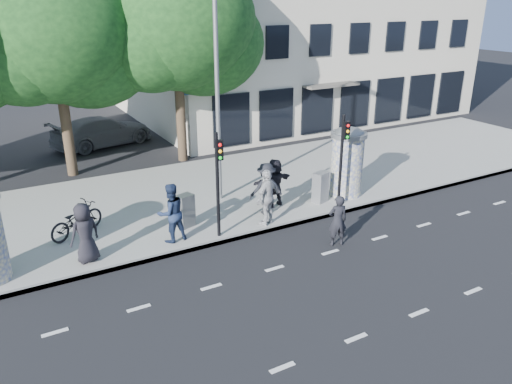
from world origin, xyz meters
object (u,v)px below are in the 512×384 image
street_lamp (218,74)px  ped_f (275,183)px  traffic_pole_far (343,152)px  bicycle (76,220)px  ped_e (267,197)px  traffic_pole_near (218,175)px  ped_d (266,189)px  man_road (338,221)px  ped_c (171,213)px  cabinet_right (320,187)px  cabinet_left (185,211)px  car_right (102,131)px  ad_column_right (347,160)px  ped_a (85,233)px

street_lamp → ped_f: bearing=-47.4°
traffic_pole_far → bicycle: size_ratio=1.72×
ped_e → traffic_pole_near: bearing=-23.1°
traffic_pole_near → street_lamp: street_lamp is taller
ped_d → man_road: 3.07m
ped_c → cabinet_right: (5.93, 0.33, -0.38)m
ped_f → bicycle: bearing=-17.0°
traffic_pole_near → cabinet_left: (-0.66, 1.23, -1.52)m
ped_e → cabinet_left: bearing=-50.4°
man_road → ped_c: bearing=-13.0°
ped_d → ped_f: 0.74m
traffic_pole_near → traffic_pole_far: (4.80, 0.00, 0.00)m
traffic_pole_near → cabinet_right: size_ratio=2.98×
ped_f → street_lamp: bearing=-55.6°
cabinet_left → ped_c: bearing=-151.8°
ped_d → cabinet_left: 2.93m
cabinet_left → car_right: (0.04, 11.70, 0.05)m
ped_e → bicycle: size_ratio=0.98×
ped_e → cabinet_left: ped_e is taller
street_lamp → ped_f: 4.30m
ped_f → man_road: bearing=85.9°
car_right → ped_d: bearing=177.8°
ped_d → traffic_pole_far: bearing=172.4°
ad_column_right → bicycle: (-9.74, 1.43, -0.87)m
traffic_pole_far → man_road: bearing=-129.9°
bicycle → street_lamp: bearing=-113.6°
bicycle → cabinet_right: bearing=-129.5°
street_lamp → man_road: 6.53m
ped_f → bicycle: ped_f is taller
ped_f → cabinet_right: 1.79m
ped_f → car_right: bearing=-81.7°
ad_column_right → cabinet_left: size_ratio=2.37×
car_right → street_lamp: bearing=175.8°
traffic_pole_near → ped_d: size_ratio=1.84×
ped_e → car_right: 13.09m
ad_column_right → cabinet_left: (-6.46, 0.32, -0.83)m
man_road → bicycle: bearing=-15.9°
ped_a → cabinet_left: size_ratio=1.60×
ad_column_right → ped_a: 9.84m
cabinet_left → cabinet_right: (5.16, -0.44, 0.01)m
ped_e → ped_f: 1.61m
ped_a → ped_d: (6.24, 0.45, 0.03)m
ped_a → ad_column_right: bearing=164.9°
ped_c → ped_d: 3.67m
ped_e → cabinet_right: 2.84m
cabinet_left → ped_f: bearing=-16.2°
ad_column_right → street_lamp: (-4.40, 1.93, 3.26)m
bicycle → man_road: bearing=-151.2°
traffic_pole_near → ped_d: bearing=21.3°
ped_c → street_lamp: bearing=-148.5°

